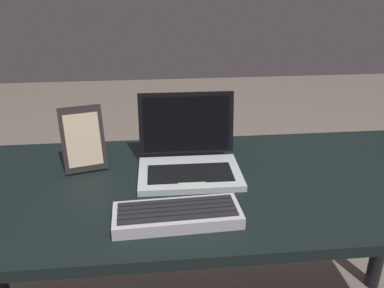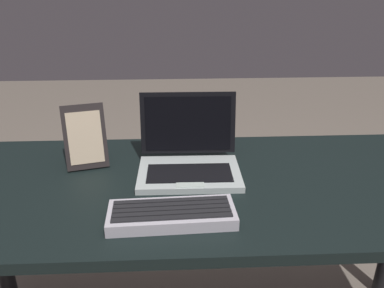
# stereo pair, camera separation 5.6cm
# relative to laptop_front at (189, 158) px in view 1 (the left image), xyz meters

# --- Properties ---
(desk) EXTENTS (1.65, 0.65, 0.70)m
(desk) POSITION_rel_laptop_front_xyz_m (0.05, -0.07, -0.14)
(desk) COLOR black
(desk) RESTS_ON ground
(laptop_front) EXTENTS (0.30, 0.24, 0.22)m
(laptop_front) POSITION_rel_laptop_front_xyz_m (0.00, 0.00, 0.00)
(laptop_front) COLOR #B6C1BE
(laptop_front) RESTS_ON desk
(external_keyboard) EXTENTS (0.31, 0.13, 0.03)m
(external_keyboard) POSITION_rel_laptop_front_xyz_m (-0.05, -0.25, -0.03)
(external_keyboard) COLOR #BEB9C3
(external_keyboard) RESTS_ON desk
(photo_frame) EXTENTS (0.13, 0.09, 0.19)m
(photo_frame) POSITION_rel_laptop_front_xyz_m (-0.31, 0.05, 0.05)
(photo_frame) COLOR black
(photo_frame) RESTS_ON desk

